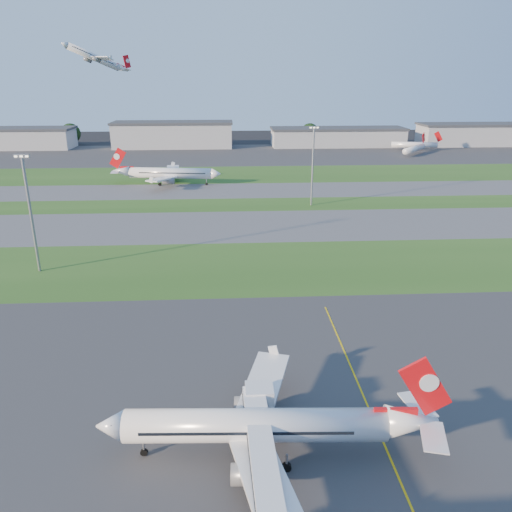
{
  "coord_description": "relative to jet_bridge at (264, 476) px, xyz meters",
  "views": [
    {
      "loc": [
        -12.84,
        -53.77,
        40.98
      ],
      "look_at": [
        -7.47,
        39.81,
        7.0
      ],
      "focal_mm": 35.0,
      "sensor_mm": 36.0,
      "label": 1
    }
  ],
  "objects": [
    {
      "name": "grass_strip_a",
      "position": [
        9.81,
        67.24,
        -4.0
      ],
      "size": [
        300.0,
        34.0,
        0.01
      ],
      "primitive_type": "cube",
      "color": "#29521B",
      "rests_on": "ground"
    },
    {
      "name": "hangar_west",
      "position": [
        -35.19,
        270.24,
        3.63
      ],
      "size": [
        71.4,
        23.0,
        15.2
      ],
      "color": "#9EA1A6",
      "rests_on": "ground"
    },
    {
      "name": "tree_mid_east",
      "position": [
        49.81,
        284.24,
        2.8
      ],
      "size": [
        11.55,
        11.55,
        12.6
      ],
      "color": "black",
      "rests_on": "ground"
    },
    {
      "name": "grass_strip_b",
      "position": [
        9.81,
        125.24,
        -4.0
      ],
      "size": [
        300.0,
        18.0,
        0.01
      ],
      "primitive_type": "cube",
      "color": "#29521B",
      "rests_on": "ground"
    },
    {
      "name": "hangar_far_east",
      "position": [
        164.81,
        270.24,
        2.63
      ],
      "size": [
        96.9,
        23.0,
        13.2
      ],
      "color": "#9EA1A6",
      "rests_on": "ground"
    },
    {
      "name": "taxiway_a",
      "position": [
        9.81,
        100.24,
        -4.0
      ],
      "size": [
        300.0,
        32.0,
        0.01
      ],
      "primitive_type": "cube",
      "color": "#515154",
      "rests_on": "ground"
    },
    {
      "name": "hangar_east",
      "position": [
        64.81,
        270.24,
        1.63
      ],
      "size": [
        81.6,
        23.0,
        11.2
      ],
      "color": "#9EA1A6",
      "rests_on": "ground"
    },
    {
      "name": "tree_mid_west",
      "position": [
        -10.19,
        281.24,
        1.83
      ],
      "size": [
        9.9,
        9.9,
        10.8
      ],
      "color": "black",
      "rests_on": "ground"
    },
    {
      "name": "tree_west",
      "position": [
        -100.19,
        285.24,
        3.13
      ],
      "size": [
        12.1,
        12.1,
        13.2
      ],
      "color": "black",
      "rests_on": "ground"
    },
    {
      "name": "light_mast_centre",
      "position": [
        24.81,
        123.24,
        10.81
      ],
      "size": [
        3.2,
        0.7,
        25.8
      ],
      "color": "gray",
      "rests_on": "ground"
    },
    {
      "name": "taxiway_b",
      "position": [
        9.81,
        147.24,
        -4.0
      ],
      "size": [
        300.0,
        26.0,
        0.01
      ],
      "primitive_type": "cube",
      "color": "#515154",
      "rests_on": "ground"
    },
    {
      "name": "mini_jet_far",
      "position": [
        105.75,
        249.48,
        -0.73
      ],
      "size": [
        28.5,
        7.27,
        9.48
      ],
      "rotation": [
        0.0,
        0.0,
        -0.16
      ],
      "color": "white",
      "rests_on": "ground"
    },
    {
      "name": "apron_far",
      "position": [
        9.81,
        240.24,
        -4.0
      ],
      "size": [
        400.0,
        80.0,
        0.01
      ],
      "primitive_type": "cube",
      "color": "#333335",
      "rests_on": "ground"
    },
    {
      "name": "grass_strip_c",
      "position": [
        9.81,
        180.24,
        -4.0
      ],
      "size": [
        300.0,
        40.0,
        0.01
      ],
      "primitive_type": "cube",
      "color": "#29521B",
      "rests_on": "ground"
    },
    {
      "name": "airliner_departing",
      "position": [
        -69.92,
        239.82,
        45.79
      ],
      "size": [
        28.86,
        25.18,
        10.87
      ],
      "rotation": [
        0.0,
        0.0,
        0.65
      ],
      "color": "white"
    },
    {
      "name": "tree_east",
      "position": [
        124.81,
        282.24,
        2.15
      ],
      "size": [
        10.45,
        10.45,
        11.4
      ],
      "color": "black",
      "rests_on": "ground"
    },
    {
      "name": "jet_bridge",
      "position": [
        0.0,
        0.0,
        0.0
      ],
      "size": [
        4.2,
        26.9,
        6.2
      ],
      "color": "silver",
      "rests_on": "ground"
    },
    {
      "name": "airliner_parked",
      "position": [
        -0.14,
        7.4,
        -0.02
      ],
      "size": [
        36.45,
        30.89,
        11.37
      ],
      "rotation": [
        0.0,
        0.0,
        -0.05
      ],
      "color": "white",
      "rests_on": "ground"
    },
    {
      "name": "ground",
      "position": [
        9.81,
        15.24,
        -4.01
      ],
      "size": [
        700.0,
        700.0,
        0.0
      ],
      "primitive_type": "plane",
      "color": "black",
      "rests_on": "ground"
    },
    {
      "name": "yellow_line",
      "position": [
        14.81,
        15.24,
        -4.01
      ],
      "size": [
        0.25,
        60.0,
        0.02
      ],
      "primitive_type": "cube",
      "color": "gold",
      "rests_on": "ground"
    },
    {
      "name": "apron_near",
      "position": [
        9.81,
        15.24,
        -4.0
      ],
      "size": [
        300.0,
        70.0,
        0.01
      ],
      "primitive_type": "cube",
      "color": "#333335",
      "rests_on": "ground"
    },
    {
      "name": "mini_jet_near",
      "position": [
        99.41,
        232.47,
        -0.73
      ],
      "size": [
        19.92,
        22.85,
        9.48
      ],
      "rotation": [
        0.0,
        0.0,
        0.86
      ],
      "color": "white",
      "rests_on": "ground"
    },
    {
      "name": "airliner_taxiing",
      "position": [
        -25.97,
        159.91,
        0.49
      ],
      "size": [
        40.92,
        34.5,
        12.81
      ],
      "rotation": [
        0.0,
        0.0,
        3.0
      ],
      "color": "white",
      "rests_on": "ground"
    },
    {
      "name": "light_mast_west",
      "position": [
        -45.19,
        67.24,
        10.81
      ],
      "size": [
        3.2,
        0.7,
        25.8
      ],
      "color": "gray",
      "rests_on": "ground"
    }
  ]
}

